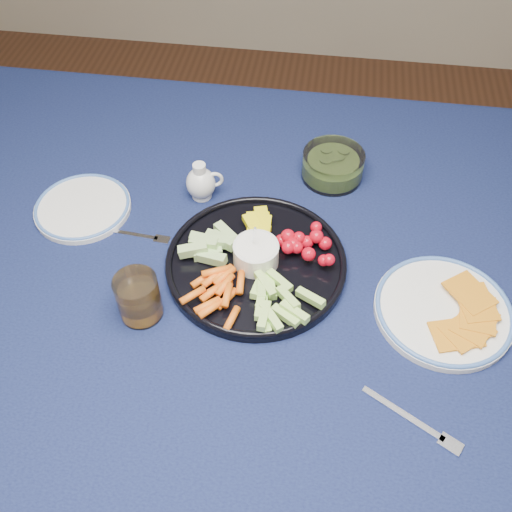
# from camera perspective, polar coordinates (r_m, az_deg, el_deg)

# --- Properties ---
(dining_table) EXTENTS (1.67, 1.07, 0.75)m
(dining_table) POSITION_cam_1_polar(r_m,az_deg,el_deg) (1.15, -0.50, -2.12)
(dining_table) COLOR #4E2F1A
(dining_table) RESTS_ON ground
(crudite_platter) EXTENTS (0.33, 0.33, 0.11)m
(crudite_platter) POSITION_cam_1_polar(r_m,az_deg,el_deg) (1.04, -0.13, -0.40)
(crudite_platter) COLOR black
(crudite_platter) RESTS_ON dining_table
(creamer_pitcher) EXTENTS (0.08, 0.06, 0.08)m
(creamer_pitcher) POSITION_cam_1_polar(r_m,az_deg,el_deg) (1.16, -5.50, 7.31)
(creamer_pitcher) COLOR silver
(creamer_pitcher) RESTS_ON dining_table
(pickle_bowl) EXTENTS (0.13, 0.13, 0.06)m
(pickle_bowl) POSITION_cam_1_polar(r_m,az_deg,el_deg) (1.22, 7.67, 8.86)
(pickle_bowl) COLOR silver
(pickle_bowl) RESTS_ON dining_table
(cheese_plate) EXTENTS (0.24, 0.24, 0.03)m
(cheese_plate) POSITION_cam_1_polar(r_m,az_deg,el_deg) (1.03, 18.28, -5.06)
(cheese_plate) COLOR white
(cheese_plate) RESTS_ON dining_table
(juice_tumbler) EXTENTS (0.07, 0.07, 0.09)m
(juice_tumbler) POSITION_cam_1_polar(r_m,az_deg,el_deg) (0.98, -11.62, -4.27)
(juice_tumbler) COLOR silver
(juice_tumbler) RESTS_ON dining_table
(fork_left) EXTENTS (0.14, 0.02, 0.00)m
(fork_left) POSITION_cam_1_polar(r_m,az_deg,el_deg) (1.12, -11.51, 1.98)
(fork_left) COLOR white
(fork_left) RESTS_ON dining_table
(fork_right) EXTENTS (0.15, 0.09, 0.00)m
(fork_right) POSITION_cam_1_polar(r_m,az_deg,el_deg) (0.92, 15.99, -15.87)
(fork_right) COLOR white
(fork_right) RESTS_ON dining_table
(side_plate_extra) EXTENTS (0.19, 0.19, 0.02)m
(side_plate_extra) POSITION_cam_1_polar(r_m,az_deg,el_deg) (1.20, -16.95, 4.70)
(side_plate_extra) COLOR white
(side_plate_extra) RESTS_ON dining_table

